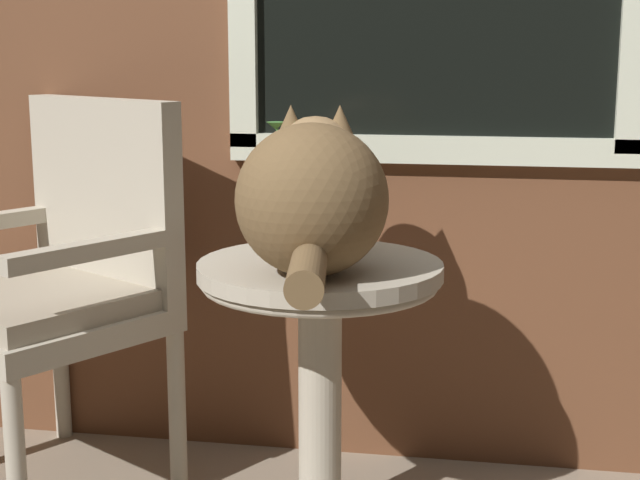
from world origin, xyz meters
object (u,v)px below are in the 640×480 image
(pewter_vase_with_ivy, at_px, (296,212))
(wicker_chair, at_px, (59,275))
(cat, at_px, (313,193))
(wicker_side_table, at_px, (320,343))

(pewter_vase_with_ivy, bearing_deg, wicker_chair, 179.29)
(wicker_chair, relative_size, cat, 1.39)
(cat, bearing_deg, wicker_side_table, 89.37)
(wicker_side_table, bearing_deg, wicker_chair, 168.06)
(wicker_side_table, bearing_deg, pewter_vase_with_ivy, 120.58)
(wicker_side_table, height_order, pewter_vase_with_ivy, pewter_vase_with_ivy)
(wicker_chair, bearing_deg, pewter_vase_with_ivy, -0.71)
(wicker_side_table, bearing_deg, cat, -90.63)
(wicker_chair, bearing_deg, wicker_side_table, -11.94)
(wicker_chair, distance_m, cat, 0.77)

